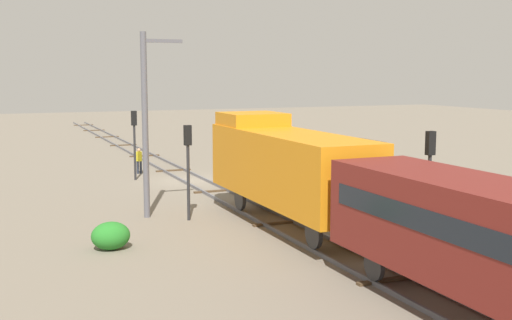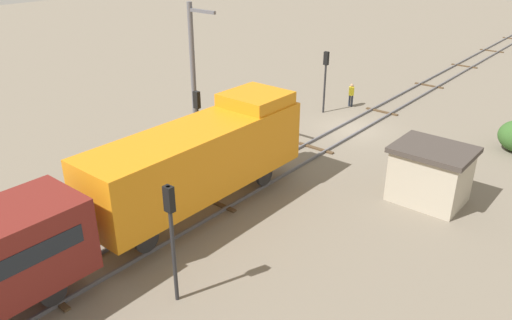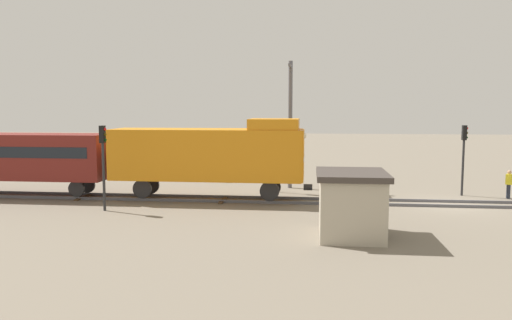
{
  "view_description": "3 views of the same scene",
  "coord_description": "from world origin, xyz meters",
  "px_view_note": "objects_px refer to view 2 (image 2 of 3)",
  "views": [
    {
      "loc": [
        11.7,
        37.83,
        6.58
      ],
      "look_at": [
        -0.63,
        8.76,
        2.34
      ],
      "focal_mm": 45.0,
      "sensor_mm": 36.0,
      "label": 1
    },
    {
      "loc": [
        -14.56,
        27.36,
        11.78
      ],
      "look_at": [
        -0.66,
        10.58,
        1.71
      ],
      "focal_mm": 35.0,
      "sensor_mm": 36.0,
      "label": 2
    },
    {
      "loc": [
        -28.35,
        7.72,
        5.39
      ],
      "look_at": [
        1.44,
        11.02,
        2.24
      ],
      "focal_mm": 35.0,
      "sensor_mm": 36.0,
      "label": 3
    }
  ],
  "objects_px": {
    "catenary_mast": "(194,78)",
    "relay_hut": "(430,174)",
    "worker_near_track": "(351,93)",
    "traffic_signal_mid": "(198,116)",
    "locomotive": "(203,155)",
    "traffic_signal_near": "(326,71)",
    "traffic_signal_far": "(171,224)"
  },
  "relations": [
    {
      "from": "traffic_signal_near",
      "to": "worker_near_track",
      "type": "height_order",
      "value": "traffic_signal_near"
    },
    {
      "from": "traffic_signal_mid",
      "to": "traffic_signal_far",
      "type": "height_order",
      "value": "traffic_signal_far"
    },
    {
      "from": "traffic_signal_near",
      "to": "relay_hut",
      "type": "bearing_deg",
      "value": 144.68
    },
    {
      "from": "locomotive",
      "to": "traffic_signal_near",
      "type": "xyz_separation_m",
      "value": [
        3.2,
        -15.05,
        0.22
      ]
    },
    {
      "from": "traffic_signal_far",
      "to": "worker_near_track",
      "type": "distance_m",
      "value": 23.33
    },
    {
      "from": "worker_near_track",
      "to": "relay_hut",
      "type": "relative_size",
      "value": 0.49
    },
    {
      "from": "traffic_signal_mid",
      "to": "traffic_signal_near",
      "type": "bearing_deg",
      "value": -90.95
    },
    {
      "from": "traffic_signal_far",
      "to": "catenary_mast",
      "type": "distance_m",
      "value": 12.73
    },
    {
      "from": "traffic_signal_mid",
      "to": "catenary_mast",
      "type": "distance_m",
      "value": 2.52
    },
    {
      "from": "traffic_signal_mid",
      "to": "relay_hut",
      "type": "height_order",
      "value": "traffic_signal_mid"
    },
    {
      "from": "traffic_signal_near",
      "to": "traffic_signal_far",
      "type": "height_order",
      "value": "traffic_signal_far"
    },
    {
      "from": "locomotive",
      "to": "traffic_signal_far",
      "type": "relative_size",
      "value": 2.6
    },
    {
      "from": "locomotive",
      "to": "relay_hut",
      "type": "relative_size",
      "value": 3.31
    },
    {
      "from": "traffic_signal_mid",
      "to": "locomotive",
      "type": "bearing_deg",
      "value": 138.23
    },
    {
      "from": "traffic_signal_near",
      "to": "catenary_mast",
      "type": "distance_m",
      "value": 10.92
    },
    {
      "from": "catenary_mast",
      "to": "relay_hut",
      "type": "bearing_deg",
      "value": -166.01
    },
    {
      "from": "traffic_signal_near",
      "to": "traffic_signal_far",
      "type": "relative_size",
      "value": 0.97
    },
    {
      "from": "traffic_signal_near",
      "to": "worker_near_track",
      "type": "relative_size",
      "value": 2.54
    },
    {
      "from": "locomotive",
      "to": "traffic_signal_far",
      "type": "distance_m",
      "value": 6.15
    },
    {
      "from": "traffic_signal_mid",
      "to": "catenary_mast",
      "type": "bearing_deg",
      "value": -40.72
    },
    {
      "from": "traffic_signal_mid",
      "to": "relay_hut",
      "type": "relative_size",
      "value": 1.23
    },
    {
      "from": "traffic_signal_near",
      "to": "traffic_signal_mid",
      "type": "distance_m",
      "value": 12.01
    },
    {
      "from": "catenary_mast",
      "to": "locomotive",
      "type": "bearing_deg",
      "value": 138.55
    },
    {
      "from": "relay_hut",
      "to": "traffic_signal_far",
      "type": "bearing_deg",
      "value": 72.6
    },
    {
      "from": "traffic_signal_far",
      "to": "worker_near_track",
      "type": "xyz_separation_m",
      "value": [
        6.0,
        -22.45,
        -2.1
      ]
    },
    {
      "from": "catenary_mast",
      "to": "relay_hut",
      "type": "xyz_separation_m",
      "value": [
        -12.44,
        -3.1,
        -3.09
      ]
    },
    {
      "from": "catenary_mast",
      "to": "relay_hut",
      "type": "relative_size",
      "value": 2.42
    },
    {
      "from": "traffic_signal_mid",
      "to": "worker_near_track",
      "type": "bearing_deg",
      "value": -93.96
    },
    {
      "from": "locomotive",
      "to": "catenary_mast",
      "type": "bearing_deg",
      "value": -41.45
    },
    {
      "from": "traffic_signal_near",
      "to": "locomotive",
      "type": "bearing_deg",
      "value": 102.01
    },
    {
      "from": "traffic_signal_mid",
      "to": "catenary_mast",
      "type": "height_order",
      "value": "catenary_mast"
    },
    {
      "from": "traffic_signal_mid",
      "to": "traffic_signal_far",
      "type": "relative_size",
      "value": 0.97
    }
  ]
}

